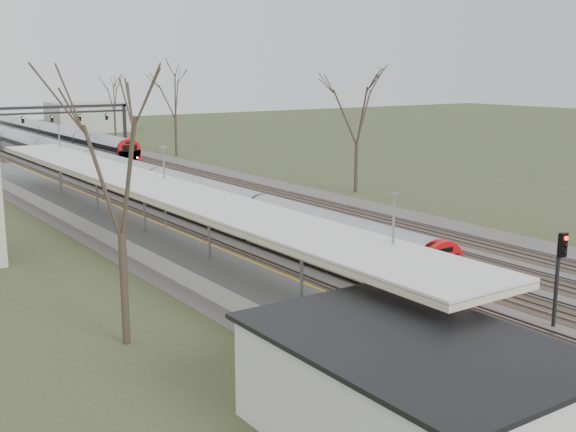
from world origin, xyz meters
The scene contains 11 objects.
track_bed centered at (0.26, 55.00, 0.06)m, with size 24.00×160.00×0.22m.
platform centered at (-9.05, 37.50, 0.50)m, with size 3.50×69.00×1.00m, color #9E9B93.
canopy centered at (-9.05, 32.99, 3.93)m, with size 4.10×50.00×3.11m.
station_building centered at (-12.50, 8.00, 1.60)m, with size 6.00×9.00×3.20m, color silver.
signal_gantry centered at (0.29, 84.99, 4.91)m, with size 21.00×0.59×6.08m.
tree_west_near centered at (-16.00, 20.00, 7.29)m, with size 5.00×5.00×10.30m.
tree_east_far centered at (14.00, 42.00, 7.29)m, with size 5.00×5.00×10.30m.
train_near centered at (-2.50, 61.05, 1.48)m, with size 2.62×90.21×3.05m.
train_far centered at (4.50, 98.89, 1.48)m, with size 2.62×60.21×3.05m.
passenger centered at (-8.16, 14.84, 1.94)m, with size 0.68×0.45×1.87m, color navy.
signal_post centered at (-0.75, 11.58, 2.72)m, with size 0.35×0.45×4.10m.
Camera 1 is at (-25.92, -5.42, 10.57)m, focal length 45.00 mm.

